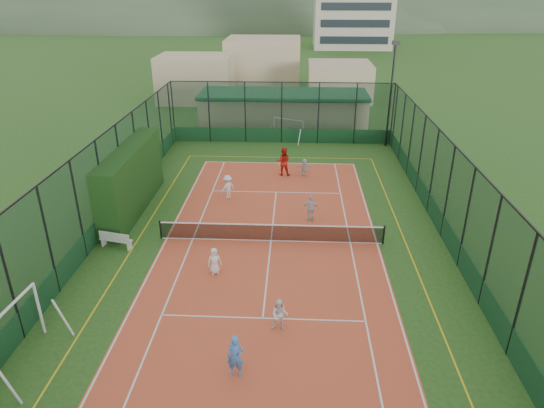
% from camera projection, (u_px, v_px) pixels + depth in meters
% --- Properties ---
extents(ground, '(300.00, 300.00, 0.00)m').
position_uv_depth(ground, '(271.00, 241.00, 25.27)').
color(ground, '#274C1A').
rests_on(ground, ground).
extents(court_slab, '(11.17, 23.97, 0.01)m').
position_uv_depth(court_slab, '(271.00, 241.00, 25.27)').
color(court_slab, '#C44A2B').
rests_on(court_slab, ground).
extents(tennis_net, '(11.67, 0.12, 1.06)m').
position_uv_depth(tennis_net, '(271.00, 232.00, 25.05)').
color(tennis_net, black).
rests_on(tennis_net, ground).
extents(perimeter_fence, '(18.12, 34.12, 5.00)m').
position_uv_depth(perimeter_fence, '(271.00, 197.00, 24.22)').
color(perimeter_fence, '#103020').
rests_on(perimeter_fence, ground).
extents(floodlight_ne, '(0.60, 0.26, 8.25)m').
position_uv_depth(floodlight_ne, '(391.00, 95.00, 38.21)').
color(floodlight_ne, black).
rests_on(floodlight_ne, ground).
extents(clubhouse, '(15.20, 7.20, 3.15)m').
position_uv_depth(clubhouse, '(283.00, 110.00, 44.56)').
color(clubhouse, tan).
rests_on(clubhouse, ground).
extents(distant_hills, '(200.00, 60.00, 24.00)m').
position_uv_depth(distant_hills, '(294.00, 22.00, 161.30)').
color(distant_hills, '#384C33').
rests_on(distant_hills, ground).
extents(hedge_left, '(1.28, 8.55, 3.74)m').
position_uv_depth(hedge_left, '(131.00, 179.00, 28.08)').
color(hedge_left, black).
rests_on(hedge_left, ground).
extents(white_bench, '(1.76, 0.85, 0.96)m').
position_uv_depth(white_bench, '(116.00, 239.00, 24.46)').
color(white_bench, white).
rests_on(white_bench, ground).
extents(futsal_goal_near, '(3.53, 1.28, 2.23)m').
position_uv_depth(futsal_goal_near, '(12.00, 338.00, 16.73)').
color(futsal_goal_near, white).
rests_on(futsal_goal_near, ground).
extents(futsal_goal_far, '(2.88, 1.88, 1.80)m').
position_uv_depth(futsal_goal_far, '(288.00, 130.00, 40.89)').
color(futsal_goal_far, white).
rests_on(futsal_goal_far, ground).
extents(child_near_left, '(0.73, 0.61, 1.29)m').
position_uv_depth(child_near_left, '(214.00, 261.00, 22.22)').
color(child_near_left, white).
rests_on(child_near_left, court_slab).
extents(child_near_mid, '(0.60, 0.41, 1.59)m').
position_uv_depth(child_near_mid, '(235.00, 356.00, 16.35)').
color(child_near_mid, '#4A80D2').
rests_on(child_near_mid, court_slab).
extents(child_near_right, '(0.71, 0.58, 1.36)m').
position_uv_depth(child_near_right, '(280.00, 315.00, 18.57)').
color(child_near_right, white).
rests_on(child_near_right, court_slab).
extents(child_far_left, '(1.09, 1.09, 1.52)m').
position_uv_depth(child_far_left, '(228.00, 187.00, 29.90)').
color(child_far_left, silver).
rests_on(child_far_left, court_slab).
extents(child_far_right, '(0.91, 0.42, 1.53)m').
position_uv_depth(child_far_right, '(311.00, 208.00, 27.09)').
color(child_far_right, silver).
rests_on(child_far_right, court_slab).
extents(child_far_back, '(1.14, 0.39, 1.21)m').
position_uv_depth(child_far_back, '(304.00, 167.00, 33.49)').
color(child_far_back, silver).
rests_on(child_far_back, court_slab).
extents(coach, '(1.02, 0.82, 1.98)m').
position_uv_depth(coach, '(283.00, 161.00, 33.43)').
color(coach, red).
rests_on(coach, court_slab).
extents(tennis_balls, '(4.41, 1.12, 0.07)m').
position_uv_depth(tennis_balls, '(286.00, 226.00, 26.70)').
color(tennis_balls, '#CCE033').
rests_on(tennis_balls, court_slab).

